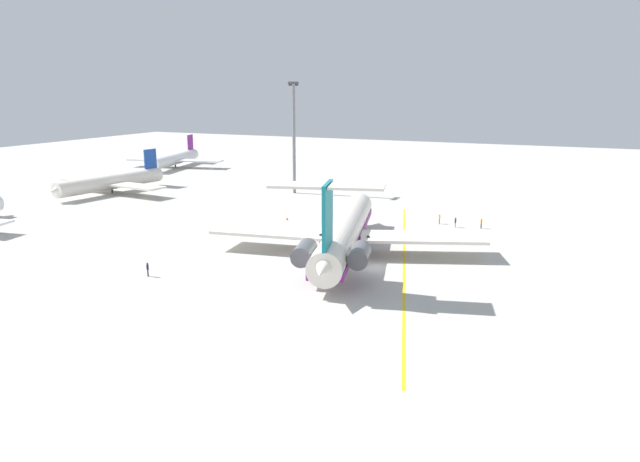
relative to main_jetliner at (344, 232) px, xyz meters
The scene contains 11 objects.
ground 7.59m from the main_jetliner, 119.55° to the right, with size 381.08×381.08×0.00m, color #B7B5AD.
main_jetliner is the anchor object (origin of this frame).
airliner_mid_right 72.78m from the main_jetliner, 68.58° to the left, with size 29.98×29.72×8.96m.
airliner_far_right 107.49m from the main_jetliner, 49.93° to the left, with size 29.43×29.35×8.85m.
ground_crew_near_nose 27.05m from the main_jetliner, 134.03° to the left, with size 0.29×0.43×1.83m.
ground_crew_near_tail 29.88m from the main_jetliner, 29.64° to the right, with size 0.43×0.28×1.74m.
ground_crew_portside 27.63m from the main_jetliner, 15.63° to the right, with size 0.40×0.26×1.65m.
ground_crew_starboard 27.17m from the main_jetliner, 22.92° to the right, with size 0.44×0.28×1.74m.
safety_cone_nose 26.31m from the main_jetliner, 45.23° to the left, with size 0.40×0.40×0.55m, color #EA590F.
taxiway_centreline 9.24m from the main_jetliner, 81.79° to the right, with size 73.96×0.36×0.01m, color gold.
light_mast 54.82m from the main_jetliner, 33.98° to the left, with size 4.00×0.70×24.62m.
Camera 1 is at (-73.48, -24.72, 23.45)m, focal length 33.93 mm.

